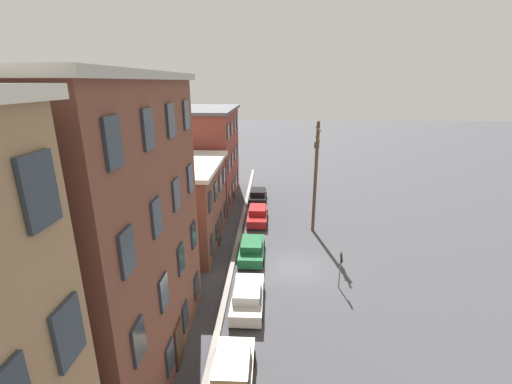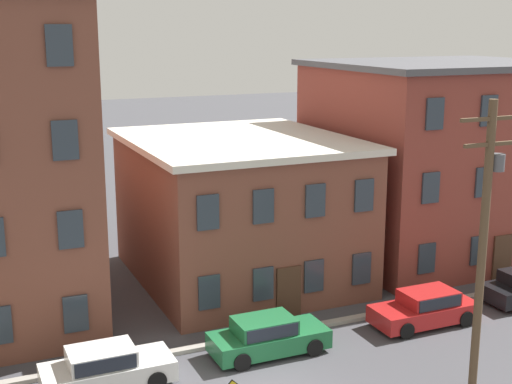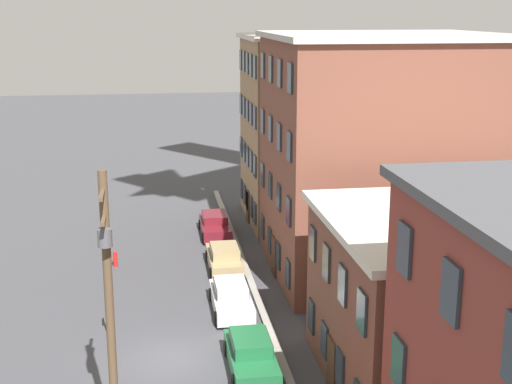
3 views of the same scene
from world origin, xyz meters
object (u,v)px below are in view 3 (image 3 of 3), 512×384
car_maroon (215,224)px  car_tan (225,257)px  car_white (231,296)px  caution_sign (107,303)px  utility_pole (109,304)px  car_green (251,353)px  fire_hydrant (115,259)px

car_maroon → car_tan: 6.54m
car_white → car_maroon: bearing=178.4°
car_tan → car_white: same height
car_tan → caution_sign: (7.99, -6.10, 0.99)m
car_white → caution_sign: size_ratio=1.68×
car_tan → car_white: 5.73m
caution_sign → car_tan: bearing=142.7°
car_tan → caution_sign: size_ratio=1.68×
car_maroon → utility_pole: utility_pole is taller
car_tan → car_green: 11.76m
car_white → fire_hydrant: bearing=-140.6°
caution_sign → car_white: bearing=111.3°
car_white → fire_hydrant: (-7.16, -5.89, -0.27)m
car_tan → utility_pole: 18.44m
car_green → caution_sign: (-3.77, -5.92, 0.99)m
car_white → fire_hydrant: size_ratio=4.58×
car_maroon → caution_sign: size_ratio=1.68×
car_green → fire_hydrant: (-13.19, -6.00, -0.27)m
car_tan → fire_hydrant: size_ratio=4.58×
car_maroon → utility_pole: 24.61m
car_maroon → car_white: same height
utility_pole → car_white: bearing=155.7°
caution_sign → fire_hydrant: size_ratio=2.72×
car_white → caution_sign: bearing=-68.7°
car_tan → fire_hydrant: (-1.43, -6.17, -0.27)m
car_green → utility_pole: 8.76m
car_white → utility_pole: size_ratio=0.45×
caution_sign → utility_pole: (9.01, 0.72, 3.72)m
car_maroon → fire_hydrant: 8.06m
car_green → utility_pole: utility_pole is taller
car_green → caution_sign: size_ratio=1.68×
car_green → caution_sign: bearing=-122.5°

